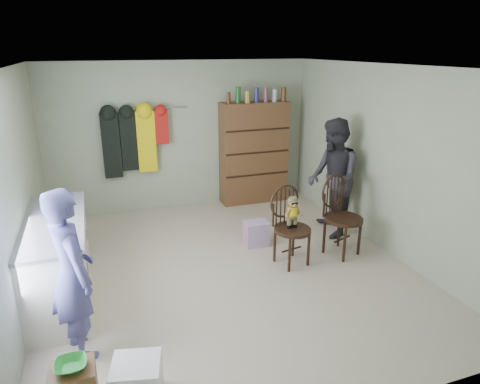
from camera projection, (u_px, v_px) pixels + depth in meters
name	position (u px, v px, depth m)	size (l,w,h in m)	color
ground_plane	(227.00, 269.00, 5.49)	(5.00, 5.00, 0.00)	beige
room_walls	(213.00, 140.00, 5.46)	(5.00, 5.00, 5.00)	#ABB597
counter	(59.00, 260.00, 4.73)	(0.64, 1.86, 0.94)	silver
bowl	(71.00, 365.00, 3.12)	(0.24, 0.24, 0.06)	green
plastic_tub	(137.00, 382.00, 3.40)	(0.38, 0.36, 0.36)	white
chair_front	(290.00, 220.00, 5.48)	(0.55, 0.55, 1.04)	black
chair_far	(340.00, 212.00, 5.75)	(0.63, 0.63, 1.11)	black
striped_bag	(256.00, 233.00, 6.11)	(0.33, 0.26, 0.35)	pink
person_left	(72.00, 274.00, 3.76)	(0.59, 0.38, 1.61)	#514E90
person_right	(333.00, 178.00, 6.25)	(0.85, 0.66, 1.75)	#2D2B33
dresser	(254.00, 152.00, 7.64)	(1.20, 0.39, 2.07)	brown
coat_rack	(133.00, 141.00, 6.95)	(1.42, 0.12, 1.09)	#99999E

